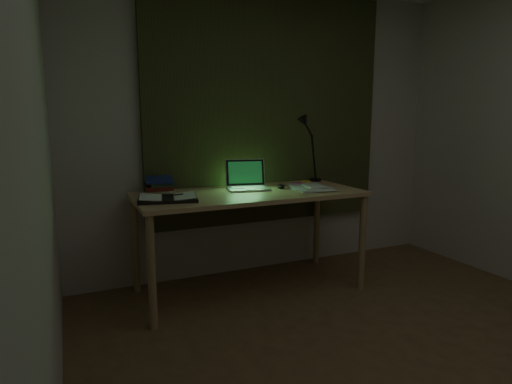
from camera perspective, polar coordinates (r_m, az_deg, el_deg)
wall_back at (r=3.84m, az=1.43°, el=8.06°), size 3.50×0.00×2.50m
wall_left at (r=1.47m, az=-27.73°, el=4.26°), size 0.00×4.00×2.50m
curtain at (r=3.81m, az=1.71°, el=11.06°), size 2.20×0.06×2.00m
desk at (r=3.41m, az=-0.83°, el=-6.66°), size 1.76×0.77×0.80m
laptop at (r=3.41m, az=-1.02°, el=2.26°), size 0.40×0.43×0.23m
open_textbook at (r=3.04m, az=-11.68°, el=-0.79°), size 0.45×0.36×0.03m
book_stack at (r=3.35m, az=-12.69°, el=0.95°), size 0.23×0.26×0.13m
loose_papers at (r=3.53m, az=6.91°, el=0.66°), size 0.38×0.40×0.02m
mouse at (r=3.48m, az=3.34°, el=0.73°), size 0.09×0.11×0.04m
sticky_yellow at (r=3.81m, az=6.47°, el=1.34°), size 0.11×0.11×0.02m
sticky_pink at (r=3.74m, az=5.69°, el=1.18°), size 0.09×0.09×0.02m
desk_lamp at (r=3.92m, az=8.05°, el=5.53°), size 0.41×0.34×0.56m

